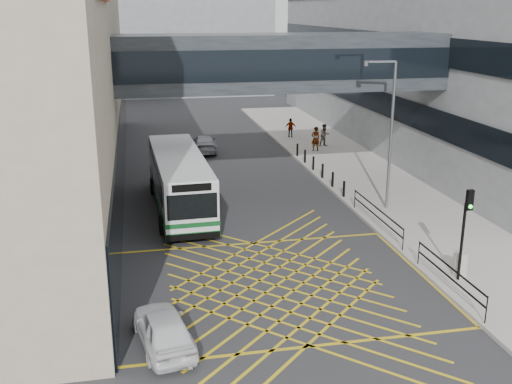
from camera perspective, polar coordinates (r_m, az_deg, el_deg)
ground at (r=23.52m, az=1.94°, el=-8.88°), size 120.00×120.00×0.00m
building_right at (r=53.14m, az=22.48°, el=15.48°), size 24.09×44.00×20.00m
building_far at (r=80.65m, az=-9.63°, el=15.87°), size 28.00×16.00×18.00m
skybridge at (r=33.65m, az=2.38°, el=12.27°), size 20.00×4.10×3.00m
pavement at (r=39.55m, az=9.70°, el=1.82°), size 6.00×54.00×0.16m
box_junction at (r=23.52m, az=1.94°, el=-8.87°), size 12.00×9.00×0.01m
bus at (r=31.93m, az=-7.33°, el=1.15°), size 2.97×10.88×3.03m
car_white at (r=19.56m, az=-8.82°, el=-12.68°), size 2.34×4.27×1.29m
car_dark at (r=33.73m, az=-8.08°, el=0.54°), size 2.56×5.33×1.61m
car_silver at (r=45.18m, az=-4.93°, el=4.66°), size 2.10×4.38×1.32m
traffic_light at (r=23.97m, az=19.34°, el=-2.71°), size 0.27×0.43×3.71m
street_lamp at (r=31.45m, az=12.49°, el=6.10°), size 1.75×0.34×7.69m
litter_bin at (r=25.14m, az=18.90°, el=-6.47°), size 0.56×0.56×0.97m
kerb_railings at (r=26.67m, az=14.07°, el=-4.15°), size 0.05×12.54×1.00m
bollards at (r=38.53m, az=5.91°, el=2.39°), size 0.14×10.14×0.90m
pedestrian_a at (r=44.82m, az=5.69°, el=5.06°), size 0.74×0.54×1.81m
pedestrian_b at (r=46.53m, az=6.55°, el=5.40°), size 0.89×0.61×1.68m
pedestrian_c at (r=49.60m, az=3.32°, el=6.12°), size 0.98×0.61×1.55m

